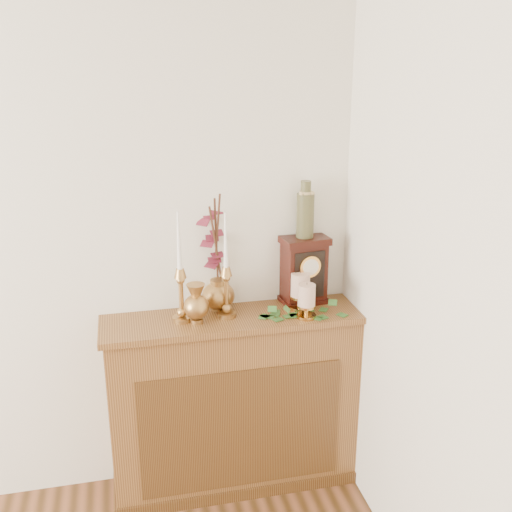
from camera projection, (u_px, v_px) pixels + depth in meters
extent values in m
cube|color=brown|center=(235.00, 404.00, 2.97)|extent=(1.20, 0.30, 0.90)
cube|color=brown|center=(241.00, 430.00, 2.84)|extent=(0.96, 0.01, 0.63)
cube|color=brown|center=(233.00, 318.00, 2.82)|extent=(1.24, 0.34, 0.03)
cube|color=brown|center=(235.00, 475.00, 3.10)|extent=(1.23, 0.33, 0.06)
cylinder|color=tan|center=(182.00, 319.00, 2.76)|extent=(0.09, 0.09, 0.02)
sphere|color=tan|center=(182.00, 312.00, 2.75)|extent=(0.05, 0.05, 0.05)
cylinder|color=tan|center=(181.00, 297.00, 2.72)|extent=(0.02, 0.02, 0.15)
sphere|color=tan|center=(180.00, 280.00, 2.70)|extent=(0.04, 0.04, 0.04)
cone|color=tan|center=(180.00, 273.00, 2.69)|extent=(0.06, 0.06, 0.04)
cone|color=white|center=(179.00, 241.00, 2.64)|extent=(0.02, 0.02, 0.27)
cylinder|color=tan|center=(227.00, 314.00, 2.80)|extent=(0.08, 0.08, 0.02)
sphere|color=tan|center=(227.00, 308.00, 2.79)|extent=(0.05, 0.05, 0.05)
cylinder|color=tan|center=(226.00, 294.00, 2.77)|extent=(0.02, 0.02, 0.15)
sphere|color=tan|center=(226.00, 278.00, 2.74)|extent=(0.04, 0.04, 0.04)
cone|color=tan|center=(226.00, 271.00, 2.73)|extent=(0.05, 0.05, 0.04)
cone|color=white|center=(226.00, 241.00, 2.69)|extent=(0.02, 0.02, 0.26)
cylinder|color=tan|center=(197.00, 321.00, 2.74)|extent=(0.06, 0.06, 0.02)
sphere|color=tan|center=(196.00, 307.00, 2.71)|extent=(0.12, 0.12, 0.12)
cone|color=tan|center=(196.00, 290.00, 2.69)|extent=(0.08, 0.08, 0.06)
cylinder|color=tan|center=(219.00, 309.00, 2.88)|extent=(0.07, 0.07, 0.01)
ellipsoid|color=tan|center=(218.00, 296.00, 2.86)|extent=(0.16, 0.16, 0.14)
cylinder|color=tan|center=(218.00, 282.00, 2.84)|extent=(0.08, 0.08, 0.03)
cylinder|color=#472819|center=(215.00, 243.00, 2.78)|extent=(0.07, 0.08, 0.37)
cylinder|color=#472819|center=(216.00, 240.00, 2.78)|extent=(0.03, 0.08, 0.41)
cylinder|color=#472819|center=(217.00, 236.00, 2.78)|extent=(0.02, 0.15, 0.43)
cylinder|color=#C28E44|center=(300.00, 307.00, 2.89)|extent=(0.10, 0.10, 0.02)
cylinder|color=#C28E44|center=(300.00, 302.00, 2.88)|extent=(0.02, 0.02, 0.05)
cylinder|color=#C28E44|center=(300.00, 296.00, 2.87)|extent=(0.10, 0.10, 0.01)
cylinder|color=beige|center=(300.00, 284.00, 2.85)|extent=(0.09, 0.09, 0.11)
cylinder|color=#472819|center=(301.00, 272.00, 2.83)|extent=(0.00, 0.00, 0.01)
cylinder|color=#C28E44|center=(306.00, 316.00, 2.79)|extent=(0.09, 0.09, 0.02)
cylinder|color=#C28E44|center=(306.00, 311.00, 2.78)|extent=(0.02, 0.02, 0.04)
cylinder|color=#C28E44|center=(306.00, 306.00, 2.77)|extent=(0.08, 0.08, 0.01)
cylinder|color=beige|center=(307.00, 295.00, 2.76)|extent=(0.08, 0.08, 0.10)
cylinder|color=#472819|center=(307.00, 284.00, 2.74)|extent=(0.00, 0.00, 0.01)
cube|color=#316325|center=(271.00, 317.00, 2.79)|extent=(0.05, 0.05, 0.00)
cube|color=#316325|center=(330.00, 310.00, 2.87)|extent=(0.06, 0.06, 0.00)
cube|color=#316325|center=(266.00, 323.00, 2.73)|extent=(0.05, 0.05, 0.00)
cube|color=#316325|center=(292.00, 312.00, 2.84)|extent=(0.05, 0.06, 0.00)
cube|color=#316325|center=(271.00, 313.00, 2.83)|extent=(0.05, 0.04, 0.00)
cube|color=#316325|center=(278.00, 320.00, 2.76)|extent=(0.05, 0.06, 0.00)
cube|color=#316325|center=(259.00, 315.00, 2.81)|extent=(0.06, 0.06, 0.00)
cube|color=#316325|center=(343.00, 315.00, 2.81)|extent=(0.06, 0.05, 0.00)
cube|color=#316325|center=(316.00, 315.00, 2.81)|extent=(0.05, 0.04, 0.00)
cube|color=#316325|center=(290.00, 320.00, 2.76)|extent=(0.04, 0.05, 0.00)
cube|color=#316325|center=(335.00, 307.00, 2.90)|extent=(0.06, 0.06, 0.00)
cube|color=#316325|center=(320.00, 317.00, 2.79)|extent=(0.05, 0.06, 0.00)
cube|color=#316325|center=(303.00, 315.00, 2.82)|extent=(0.05, 0.04, 0.00)
cube|color=#316325|center=(319.00, 312.00, 2.84)|extent=(0.06, 0.06, 0.00)
cube|color=#316325|center=(278.00, 314.00, 2.82)|extent=(0.05, 0.04, 0.00)
cube|color=#316325|center=(272.00, 309.00, 2.77)|extent=(0.05, 0.03, 0.02)
cube|color=#316325|center=(287.00, 309.00, 2.73)|extent=(0.05, 0.05, 0.02)
cube|color=#316325|center=(333.00, 303.00, 2.83)|extent=(0.05, 0.04, 0.02)
cube|color=#350F0A|center=(303.00, 299.00, 2.98)|extent=(0.24, 0.18, 0.02)
cube|color=#350F0A|center=(304.00, 272.00, 2.93)|extent=(0.22, 0.16, 0.29)
cube|color=#350F0A|center=(304.00, 240.00, 2.88)|extent=(0.24, 0.18, 0.03)
cube|color=black|center=(309.00, 275.00, 2.87)|extent=(0.16, 0.03, 0.23)
cylinder|color=gold|center=(310.00, 267.00, 2.85)|extent=(0.11, 0.02, 0.11)
cylinder|color=silver|center=(310.00, 267.00, 2.85)|extent=(0.08, 0.01, 0.08)
sphere|color=gold|center=(309.00, 290.00, 2.90)|extent=(0.04, 0.04, 0.04)
cylinder|color=#1B3727|center=(305.00, 216.00, 2.84)|extent=(0.08, 0.08, 0.21)
cylinder|color=#1B3727|center=(306.00, 188.00, 2.80)|extent=(0.05, 0.05, 0.07)
cylinder|color=tan|center=(306.00, 193.00, 2.81)|extent=(0.06, 0.06, 0.02)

